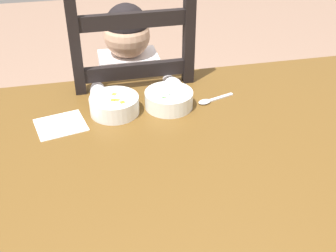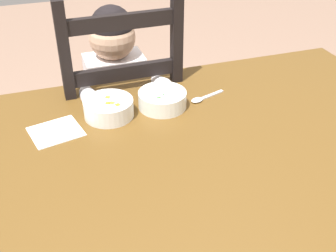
{
  "view_description": "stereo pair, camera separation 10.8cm",
  "coord_description": "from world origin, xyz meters",
  "views": [
    {
      "loc": [
        -0.26,
        -0.89,
        1.42
      ],
      "look_at": [
        -0.04,
        0.08,
        0.77
      ],
      "focal_mm": 45.2,
      "sensor_mm": 36.0,
      "label": 1
    },
    {
      "loc": [
        -0.36,
        -0.86,
        1.42
      ],
      "look_at": [
        -0.04,
        0.08,
        0.77
      ],
      "focal_mm": 45.2,
      "sensor_mm": 36.0,
      "label": 2
    }
  ],
  "objects": [
    {
      "name": "dining_table",
      "position": [
        0.0,
        0.0,
        0.64
      ],
      "size": [
        1.58,
        1.04,
        0.72
      ],
      "color": "brown",
      "rests_on": "ground"
    },
    {
      "name": "dining_chair",
      "position": [
        -0.09,
        0.56,
        0.48
      ],
      "size": [
        0.43,
        0.43,
        1.05
      ],
      "color": "black",
      "rests_on": "ground"
    },
    {
      "name": "child_figure",
      "position": [
        -0.09,
        0.56,
        0.64
      ],
      "size": [
        0.32,
        0.31,
        0.96
      ],
      "color": "white",
      "rests_on": "ground"
    },
    {
      "name": "bowl_of_peas",
      "position": [
        0.0,
        0.27,
        0.74
      ],
      "size": [
        0.16,
        0.16,
        0.06
      ],
      "color": "white",
      "rests_on": "dining_table"
    },
    {
      "name": "bowl_of_carrots",
      "position": [
        -0.18,
        0.27,
        0.74
      ],
      "size": [
        0.15,
        0.15,
        0.06
      ],
      "color": "white",
      "rests_on": "dining_table"
    },
    {
      "name": "spoon",
      "position": [
        0.14,
        0.27,
        0.72
      ],
      "size": [
        0.14,
        0.06,
        0.01
      ],
      "color": "silver",
      "rests_on": "dining_table"
    },
    {
      "name": "paper_napkin",
      "position": [
        -0.34,
        0.23,
        0.72
      ],
      "size": [
        0.17,
        0.16,
        0.0
      ],
      "primitive_type": "cube",
      "rotation": [
        0.0,
        0.0,
        0.22
      ],
      "color": "white",
      "rests_on": "dining_table"
    }
  ]
}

